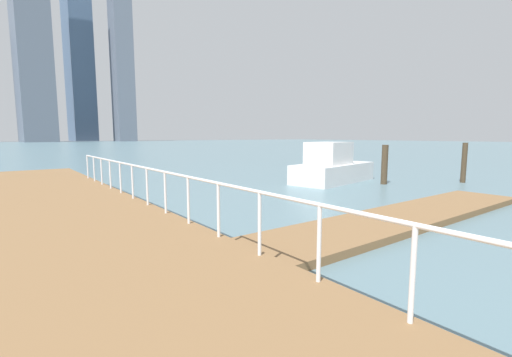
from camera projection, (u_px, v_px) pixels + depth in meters
name	position (u px, v px, depth m)	size (l,w,h in m)	color
ground_plane	(189.00, 191.00, 14.83)	(300.00, 300.00, 0.00)	slate
floating_dock	(401.00, 218.00, 9.59)	(11.65, 2.00, 0.18)	olive
boardwalk_railing	(320.00, 223.00, 4.58)	(0.06, 28.65, 1.08)	white
dock_piling_3	(385.00, 165.00, 16.83)	(0.30, 0.30, 1.91)	#473826
dock_piling_4	(464.00, 163.00, 17.41)	(0.25, 0.25, 2.01)	#473826
moored_boat_2	(332.00, 167.00, 17.57)	(5.35, 2.99, 2.04)	white
skyline_tower_2	(30.00, 27.00, 124.88)	(11.11, 13.30, 82.36)	slate
skyline_tower_3	(79.00, 55.00, 154.63)	(9.55, 13.94, 75.76)	slate
skyline_tower_4	(122.00, 64.00, 145.78)	(7.19, 11.20, 64.39)	slate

